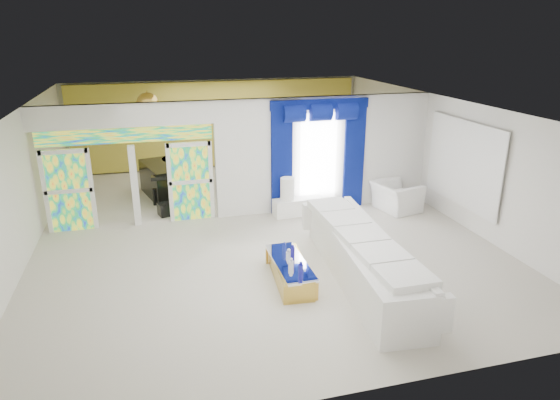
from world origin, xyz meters
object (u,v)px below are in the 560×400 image
object	(u,v)px
console_table	(298,206)
armchair	(396,197)
grand_piano	(173,179)
white_sofa	(362,259)
coffee_table	(290,271)

from	to	relation	value
console_table	armchair	bearing A→B (deg)	-7.60
console_table	grand_piano	bearing A→B (deg)	140.65
white_sofa	grand_piano	xyz separation A→B (m)	(-3.21, 6.22, 0.04)
white_sofa	console_table	world-z (taller)	white_sofa
white_sofa	console_table	xyz separation A→B (m)	(-0.14, 3.70, -0.21)
white_sofa	console_table	bearing A→B (deg)	97.00
coffee_table	console_table	bearing A→B (deg)	70.43
white_sofa	armchair	xyz separation A→B (m)	(2.48, 3.35, -0.06)
white_sofa	grand_piano	distance (m)	7.00
grand_piano	white_sofa	bearing A→B (deg)	-77.20
armchair	coffee_table	bearing A→B (deg)	116.05
armchair	grand_piano	distance (m)	6.38
white_sofa	coffee_table	size ratio (longest dim) A/B	2.60
coffee_table	grand_piano	bearing A→B (deg)	107.47
armchair	white_sofa	bearing A→B (deg)	131.00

